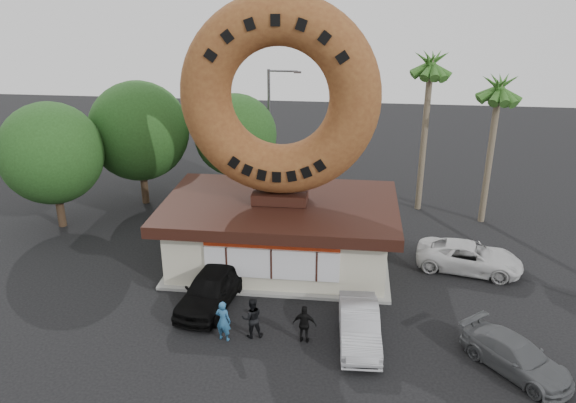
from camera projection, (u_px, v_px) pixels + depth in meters
The scene contains 16 objects.
ground at pixel (261, 333), 22.52m from camera, with size 90.00×90.00×0.00m, color black.
donut_shop at pixel (280, 231), 27.37m from camera, with size 11.20×7.20×3.80m.
giant_donut at pixel (280, 97), 24.94m from camera, with size 9.02×9.02×2.30m, color brown.
tree_west at pixel (139, 131), 33.79m from camera, with size 6.00×6.00×7.65m.
tree_mid at pixel (236, 135), 35.27m from camera, with size 5.20×5.20×6.63m.
tree_far at pixel (51, 153), 30.60m from camera, with size 5.60×5.60×7.14m.
palm_near at pixel (430, 70), 31.47m from camera, with size 2.60×2.60×9.75m.
palm_far at pixel (499, 93), 30.05m from camera, with size 2.60×2.60×8.75m.
street_lamp at pixel (271, 125), 35.79m from camera, with size 2.11×0.20×8.00m.
person_left at pixel (223, 321), 21.82m from camera, with size 0.62×0.41×1.71m, color #255782.
person_center at pixel (252, 318), 22.01m from camera, with size 0.83×0.65×1.71m, color black.
person_right at pixel (305, 324), 21.72m from camera, with size 0.93×0.39×1.59m, color black.
car_black at pixel (211, 289), 24.18m from camera, with size 1.89×4.70×1.60m, color black.
car_silver at pixel (359, 326), 21.78m from camera, with size 1.50×4.29×1.41m, color #A1A1A6.
car_grey at pixel (516, 356), 20.19m from camera, with size 1.70×4.19×1.22m, color #55575A.
car_white at pixel (469, 257), 27.14m from camera, with size 2.30×4.98×1.38m, color silver.
Camera 1 is at (3.27, -18.66, 13.32)m, focal length 35.00 mm.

